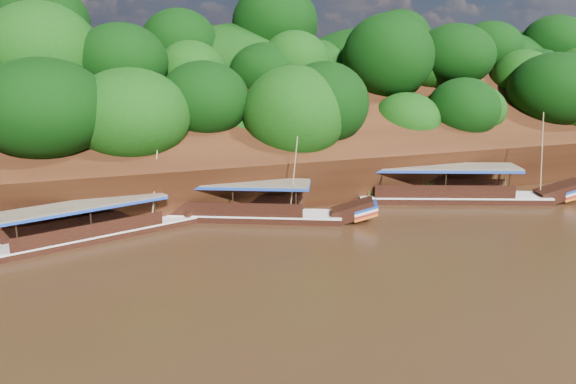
{
  "coord_description": "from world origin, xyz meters",
  "views": [
    {
      "loc": [
        -12.87,
        -26.6,
        10.79
      ],
      "look_at": [
        -0.05,
        7.0,
        2.05
      ],
      "focal_mm": 35.0,
      "sensor_mm": 36.0,
      "label": 1
    }
  ],
  "objects": [
    {
      "name": "boat_1",
      "position": [
        -1.71,
        8.2,
        0.59
      ],
      "size": [
        14.52,
        8.33,
        6.36
      ],
      "rotation": [
        0.0,
        0.0,
        -0.44
      ],
      "color": "black",
      "rests_on": "ground"
    },
    {
      "name": "ground",
      "position": [
        0.0,
        0.0,
        0.0
      ],
      "size": [
        160.0,
        160.0,
        0.0
      ],
      "primitive_type": "plane",
      "color": "black",
      "rests_on": "ground"
    },
    {
      "name": "boat_0",
      "position": [
        14.44,
        7.31,
        0.62
      ],
      "size": [
        16.54,
        8.5,
        7.43
      ],
      "rotation": [
        0.0,
        0.0,
        -0.39
      ],
      "color": "black",
      "rests_on": "ground"
    },
    {
      "name": "riverbank",
      "position": [
        -0.01,
        22.73,
        1.89
      ],
      "size": [
        120.0,
        30.06,
        19.4
      ],
      "color": "black",
      "rests_on": "ground"
    },
    {
      "name": "reeds",
      "position": [
        -3.38,
        9.53,
        0.94
      ],
      "size": [
        48.38,
        2.54,
        2.18
      ],
      "color": "#265916",
      "rests_on": "ground"
    },
    {
      "name": "boat_2",
      "position": [
        -11.28,
        8.12,
        0.52
      ],
      "size": [
        14.5,
        6.27,
        6.15
      ],
      "rotation": [
        0.0,
        0.0,
        0.31
      ],
      "color": "black",
      "rests_on": "ground"
    }
  ]
}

